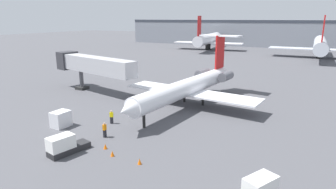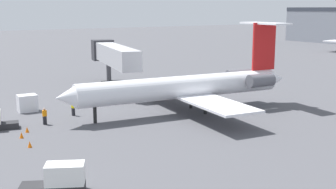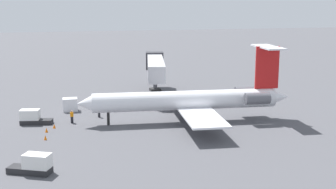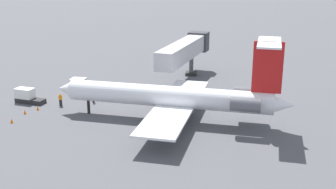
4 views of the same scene
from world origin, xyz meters
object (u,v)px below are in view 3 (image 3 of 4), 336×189
at_px(cargo_container_uld, 70,105).
at_px(traffic_cone_mid, 46,130).
at_px(baggage_tug_trailing, 34,165).
at_px(ground_crew_marshaller, 72,117).
at_px(ground_crew_loader, 99,111).
at_px(regional_jet, 193,99).
at_px(baggage_tug_lead, 33,118).
at_px(traffic_cone_near, 45,138).
at_px(traffic_cone_far, 54,126).
at_px(jet_bridge, 155,66).

distance_m(cargo_container_uld, traffic_cone_mid, 10.79).
distance_m(baggage_tug_trailing, cargo_container_uld, 24.04).
xyz_separation_m(ground_crew_marshaller, ground_crew_loader, (-2.00, 3.74, 0.00)).
distance_m(regional_jet, baggage_tug_lead, 20.85).
distance_m(ground_crew_marshaller, traffic_cone_near, 7.47).
xyz_separation_m(baggage_tug_lead, traffic_cone_far, (2.73, 2.59, -0.56)).
bearing_deg(traffic_cone_mid, traffic_cone_far, 149.74).
height_order(jet_bridge, cargo_container_uld, jet_bridge).
bearing_deg(baggage_tug_trailing, ground_crew_marshaller, 165.66).
height_order(jet_bridge, baggage_tug_trailing, jet_bridge).
bearing_deg(jet_bridge, baggage_tug_trailing, -30.93).
distance_m(jet_bridge, cargo_container_uld, 17.40).
relative_size(traffic_cone_near, traffic_cone_far, 1.00).
distance_m(baggage_tug_lead, traffic_cone_far, 3.80).
distance_m(cargo_container_uld, traffic_cone_far, 8.99).
bearing_deg(traffic_cone_mid, baggage_tug_trailing, -4.69).
bearing_deg(traffic_cone_mid, ground_crew_loader, 128.48).
height_order(regional_jet, baggage_tug_trailing, regional_jet).
height_order(ground_crew_marshaller, traffic_cone_mid, ground_crew_marshaller).
height_order(ground_crew_marshaller, cargo_container_uld, cargo_container_uld).
xyz_separation_m(baggage_tug_lead, baggage_tug_trailing, (17.72, 0.55, 0.00)).
xyz_separation_m(jet_bridge, traffic_cone_far, (17.04, -17.16, -4.55)).
distance_m(baggage_tug_lead, cargo_container_uld, 7.74).
relative_size(baggage_tug_trailing, traffic_cone_far, 7.64).
relative_size(cargo_container_uld, traffic_cone_mid, 3.87).
relative_size(regional_jet, cargo_container_uld, 13.22).
bearing_deg(traffic_cone_near, ground_crew_marshaller, 153.18).
height_order(ground_crew_loader, baggage_tug_lead, baggage_tug_lead).
height_order(baggage_tug_lead, traffic_cone_near, baggage_tug_lead).
height_order(jet_bridge, baggage_tug_lead, jet_bridge).
bearing_deg(traffic_cone_near, regional_jet, 99.68).
distance_m(jet_bridge, traffic_cone_near, 28.74).
height_order(ground_crew_marshaller, baggage_tug_trailing, baggage_tug_trailing).
bearing_deg(regional_jet, traffic_cone_mid, -89.70).
bearing_deg(regional_jet, baggage_tug_trailing, -55.66).
relative_size(cargo_container_uld, traffic_cone_near, 3.87).
bearing_deg(ground_crew_marshaller, baggage_tug_trailing, -14.34).
distance_m(baggage_tug_trailing, traffic_cone_mid, 13.45).
relative_size(jet_bridge, traffic_cone_far, 34.16).
xyz_separation_m(baggage_tug_trailing, traffic_cone_near, (-10.29, 0.97, -0.56)).
relative_size(jet_bridge, traffic_cone_mid, 34.16).
distance_m(traffic_cone_mid, traffic_cone_far, 1.86).
bearing_deg(cargo_container_uld, baggage_tug_lead, -40.36).
bearing_deg(baggage_tug_lead, traffic_cone_near, 11.57).
bearing_deg(traffic_cone_far, baggage_tug_trailing, -7.73).
xyz_separation_m(regional_jet, traffic_cone_near, (3.20, -18.78, -2.74)).
height_order(baggage_tug_lead, traffic_cone_mid, baggage_tug_lead).
relative_size(regional_jet, baggage_tug_trailing, 6.71).
bearing_deg(cargo_container_uld, regional_jet, 56.45).
bearing_deg(regional_jet, jet_bridge, -178.30).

